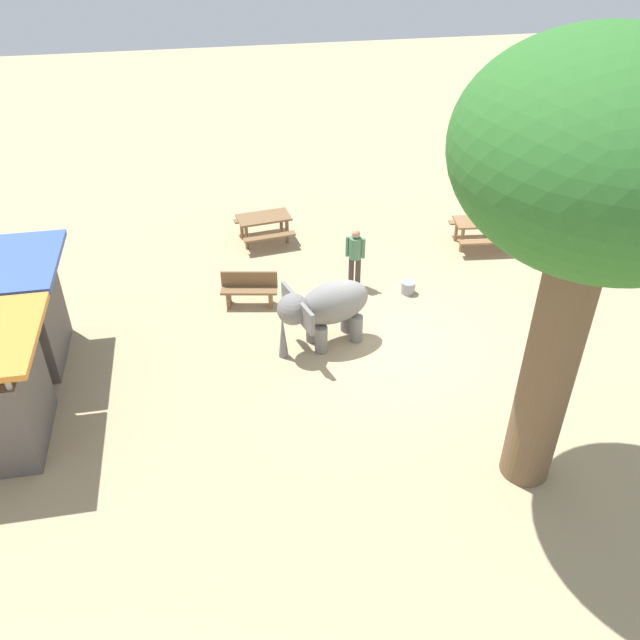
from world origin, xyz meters
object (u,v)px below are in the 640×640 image
(shade_tree_main, at_px, (601,168))
(market_stall_blue, at_px, (12,318))
(elephant, at_px, (325,307))
(picnic_table_far, at_px, (264,223))
(feed_bucket, at_px, (408,287))
(picnic_table_near, at_px, (481,227))
(person_handler, at_px, (355,254))
(wooden_bench, at_px, (249,288))

(shade_tree_main, height_order, market_stall_blue, shade_tree_main)
(elephant, bearing_deg, picnic_table_far, -97.66)
(picnic_table_far, relative_size, feed_bucket, 4.69)
(picnic_table_near, xyz_separation_m, market_stall_blue, (-3.19, 12.01, 0.55))
(shade_tree_main, bearing_deg, elephant, 32.56)
(shade_tree_main, xyz_separation_m, market_stall_blue, (5.11, 9.61, -4.73))
(picnic_table_near, height_order, picnic_table_far, same)
(shade_tree_main, bearing_deg, person_handler, 13.44)
(person_handler, bearing_deg, feed_bucket, 87.89)
(elephant, bearing_deg, picnic_table_near, -160.44)
(elephant, xyz_separation_m, picnic_table_far, (5.22, 0.80, -0.41))
(elephant, distance_m, shade_tree_main, 7.21)
(shade_tree_main, xyz_separation_m, wooden_bench, (6.44, 4.41, -5.40))
(wooden_bench, distance_m, picnic_table_near, 7.07)
(shade_tree_main, distance_m, picnic_table_far, 11.64)
(person_handler, distance_m, market_stall_blue, 8.16)
(person_handler, relative_size, picnic_table_far, 0.96)
(picnic_table_near, bearing_deg, shade_tree_main, -100.07)
(elephant, relative_size, shade_tree_main, 0.30)
(shade_tree_main, height_order, feed_bucket, shade_tree_main)
(wooden_bench, xyz_separation_m, picnic_table_near, (1.87, -6.82, 0.12))
(feed_bucket, bearing_deg, picnic_table_near, -52.72)
(elephant, relative_size, picnic_table_far, 1.35)
(shade_tree_main, bearing_deg, market_stall_blue, 61.99)
(person_handler, distance_m, wooden_bench, 2.85)
(elephant, bearing_deg, feed_bucket, -161.94)
(elephant, distance_m, feed_bucket, 3.16)
(feed_bucket, bearing_deg, market_stall_blue, 96.75)
(wooden_bench, xyz_separation_m, picnic_table_far, (3.27, -0.75, 0.12))
(shade_tree_main, relative_size, wooden_bench, 5.29)
(person_handler, relative_size, shade_tree_main, 0.21)
(market_stall_blue, bearing_deg, feed_bucket, -83.25)
(wooden_bench, distance_m, feed_bucket, 4.08)
(picnic_table_near, relative_size, market_stall_blue, 0.65)
(feed_bucket, bearing_deg, shade_tree_main, -176.77)
(elephant, relative_size, picnic_table_near, 1.38)
(elephant, distance_m, market_stall_blue, 6.78)
(picnic_table_far, distance_m, feed_bucket, 4.84)
(market_stall_blue, xyz_separation_m, feed_bucket, (1.10, -9.26, -0.98))
(elephant, distance_m, person_handler, 2.65)
(person_handler, xyz_separation_m, wooden_bench, (-0.39, 2.78, -0.48))
(person_handler, bearing_deg, wooden_bench, -58.17)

